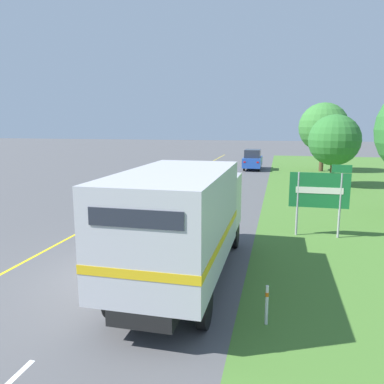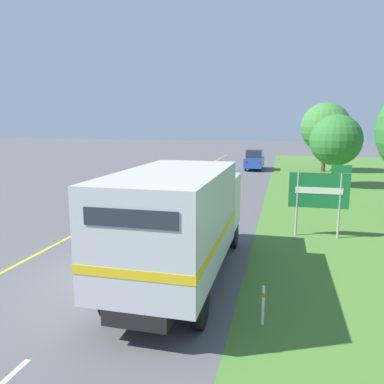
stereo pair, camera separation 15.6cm
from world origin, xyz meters
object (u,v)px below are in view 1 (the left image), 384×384
horse_trailer_truck (184,218)px  highway_sign (320,192)px  delineator_post (267,304)px  lead_car_blue_ahead (253,160)px  roadside_tree_far (323,127)px  roadside_tree_mid (334,140)px  lead_car_white (185,176)px

horse_trailer_truck → highway_sign: bearing=52.8°
highway_sign → delineator_post: (-1.81, -7.55, -1.38)m
lead_car_blue_ahead → roadside_tree_far: size_ratio=0.64×
roadside_tree_far → highway_sign: bearing=-95.8°
lead_car_blue_ahead → highway_sign: highway_sign is taller
roadside_tree_mid → lead_car_white: bearing=-161.9°
horse_trailer_truck → highway_sign: 7.08m
highway_sign → roadside_tree_mid: (2.19, 13.60, 1.55)m
lead_car_white → horse_trailer_truck: bearing=-75.9°
roadside_tree_mid → roadside_tree_far: 9.61m
lead_car_blue_ahead → roadside_tree_far: bearing=1.8°
horse_trailer_truck → roadside_tree_far: roadside_tree_far is taller
lead_car_blue_ahead → delineator_post: lead_car_blue_ahead is taller
horse_trailer_truck → roadside_tree_mid: roadside_tree_mid is taller
lead_car_white → highway_sign: size_ratio=1.40×
roadside_tree_mid → delineator_post: 21.73m
lead_car_white → highway_sign: bearing=-51.0°
roadside_tree_mid → delineator_post: size_ratio=5.61×
horse_trailer_truck → highway_sign: horse_trailer_truck is taller
roadside_tree_mid → delineator_post: (-4.00, -21.15, -2.93)m
delineator_post → lead_car_white: bearing=110.0°
lead_car_white → delineator_post: bearing=-70.0°
roadside_tree_far → roadside_tree_mid: bearing=-91.0°
delineator_post → horse_trailer_truck: bearing=142.1°
lead_car_blue_ahead → delineator_post: 30.62m
lead_car_white → delineator_post: 18.87m
horse_trailer_truck → highway_sign: (4.28, 5.63, -0.02)m
delineator_post → highway_sign: bearing=76.5°
lead_car_white → lead_car_blue_ahead: bearing=73.1°
highway_sign → delineator_post: 7.89m
lead_car_white → lead_car_blue_ahead: (3.88, 12.77, 0.13)m
delineator_post → lead_car_blue_ahead: bearing=94.8°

